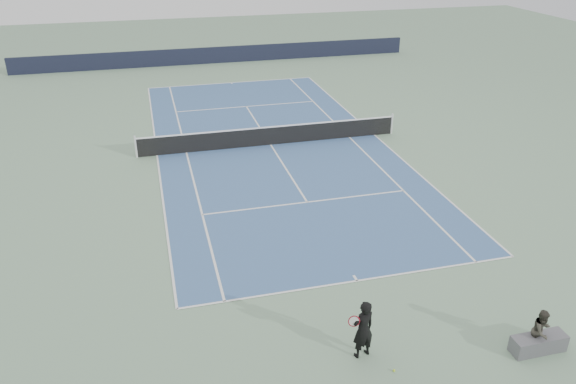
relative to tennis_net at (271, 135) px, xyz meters
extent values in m
plane|color=gray|center=(0.00, 0.00, -0.50)|extent=(80.00, 80.00, 0.00)
cube|color=#3C5E8E|center=(0.00, 0.00, -0.50)|extent=(10.97, 23.77, 0.01)
cylinder|color=silver|center=(-6.40, 0.00, 0.03)|extent=(0.10, 0.10, 1.07)
cylinder|color=silver|center=(6.40, 0.00, 0.03)|extent=(0.10, 0.10, 1.07)
cube|color=black|center=(0.00, 0.00, -0.04)|extent=(12.80, 0.03, 0.90)
cube|color=white|center=(0.00, 0.00, 0.43)|extent=(12.80, 0.04, 0.06)
cube|color=black|center=(0.00, 17.88, 0.10)|extent=(30.00, 0.25, 1.20)
imported|color=black|center=(-1.06, -14.95, 0.33)|extent=(0.72, 0.60, 1.66)
torus|color=maroon|center=(-1.34, -15.00, 0.68)|extent=(0.34, 0.18, 0.36)
cylinder|color=white|center=(-1.34, -15.00, 0.68)|extent=(0.29, 0.14, 0.32)
cylinder|color=white|center=(-1.22, -14.97, 0.42)|extent=(0.08, 0.13, 0.27)
sphere|color=#BBDD2D|center=(-0.49, -15.71, -0.47)|extent=(0.07, 0.07, 0.07)
cube|color=#555559|center=(3.40, -15.94, -0.27)|extent=(1.52, 0.91, 0.47)
imported|color=#39372E|center=(3.40, -15.94, 0.13)|extent=(0.72, 0.65, 1.24)
camera|label=1|loc=(-5.65, -25.18, 9.58)|focal=35.00mm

